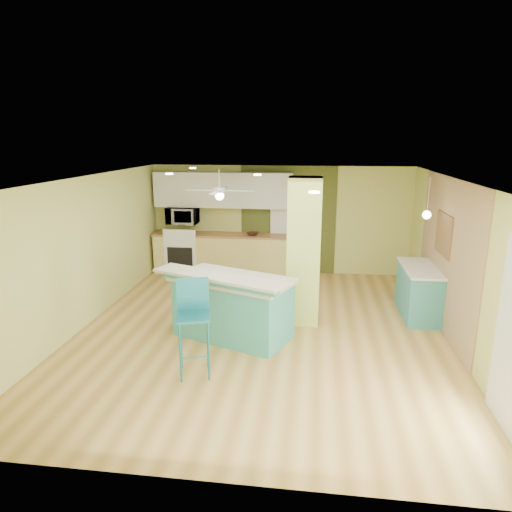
{
  "coord_description": "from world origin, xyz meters",
  "views": [
    {
      "loc": [
        0.82,
        -7.0,
        3.12
      ],
      "look_at": [
        -0.15,
        0.4,
        1.17
      ],
      "focal_mm": 32.0,
      "sensor_mm": 36.0,
      "label": 1
    }
  ],
  "objects_px": {
    "bar_stool": "(193,311)",
    "side_counter": "(418,291)",
    "peninsula": "(232,306)",
    "fruit_bowl": "(253,234)",
    "canister": "(207,274)"
  },
  "relations": [
    {
      "from": "side_counter",
      "to": "fruit_bowl",
      "type": "bearing_deg",
      "value": 147.32
    },
    {
      "from": "bar_stool",
      "to": "fruit_bowl",
      "type": "bearing_deg",
      "value": 72.83
    },
    {
      "from": "side_counter",
      "to": "fruit_bowl",
      "type": "distance_m",
      "value": 3.94
    },
    {
      "from": "bar_stool",
      "to": "fruit_bowl",
      "type": "distance_m",
      "value": 4.64
    },
    {
      "from": "side_counter",
      "to": "canister",
      "type": "relative_size",
      "value": 8.43
    },
    {
      "from": "peninsula",
      "to": "bar_stool",
      "type": "height_order",
      "value": "bar_stool"
    },
    {
      "from": "side_counter",
      "to": "canister",
      "type": "bearing_deg",
      "value": -158.09
    },
    {
      "from": "fruit_bowl",
      "to": "canister",
      "type": "bearing_deg",
      "value": -93.86
    },
    {
      "from": "bar_stool",
      "to": "canister",
      "type": "xyz_separation_m",
      "value": [
        -0.08,
        1.11,
        0.18
      ]
    },
    {
      "from": "side_counter",
      "to": "fruit_bowl",
      "type": "relative_size",
      "value": 5.08
    },
    {
      "from": "fruit_bowl",
      "to": "side_counter",
      "type": "bearing_deg",
      "value": -32.68
    },
    {
      "from": "canister",
      "to": "peninsula",
      "type": "bearing_deg",
      "value": 10.05
    },
    {
      "from": "peninsula",
      "to": "fruit_bowl",
      "type": "bearing_deg",
      "value": 114.32
    },
    {
      "from": "peninsula",
      "to": "canister",
      "type": "distance_m",
      "value": 0.66
    },
    {
      "from": "bar_stool",
      "to": "side_counter",
      "type": "distance_m",
      "value": 4.29
    }
  ]
}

